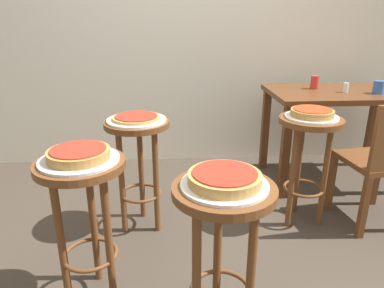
% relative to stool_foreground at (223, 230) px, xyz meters
% --- Properties ---
extents(ground_plane, '(6.00, 6.00, 0.00)m').
position_rel_stool_foreground_xyz_m(ground_plane, '(0.02, 0.46, -0.54)').
color(ground_plane, '#42382D').
extents(stool_foreground, '(0.39, 0.39, 0.72)m').
position_rel_stool_foreground_xyz_m(stool_foreground, '(0.00, 0.00, 0.00)').
color(stool_foreground, brown).
rests_on(stool_foreground, ground_plane).
extents(serving_plate_foreground, '(0.33, 0.33, 0.01)m').
position_rel_stool_foreground_xyz_m(serving_plate_foreground, '(0.00, 0.00, 0.19)').
color(serving_plate_foreground, white).
rests_on(serving_plate_foreground, stool_foreground).
extents(pizza_foreground, '(0.27, 0.27, 0.05)m').
position_rel_stool_foreground_xyz_m(pizza_foreground, '(0.00, 0.00, 0.22)').
color(pizza_foreground, tan).
rests_on(pizza_foreground, serving_plate_foreground).
extents(stool_middle, '(0.39, 0.39, 0.72)m').
position_rel_stool_foreground_xyz_m(stool_middle, '(-0.59, 0.28, 0.00)').
color(stool_middle, brown).
rests_on(stool_middle, ground_plane).
extents(serving_plate_middle, '(0.34, 0.34, 0.01)m').
position_rel_stool_foreground_xyz_m(serving_plate_middle, '(-0.59, 0.28, 0.19)').
color(serving_plate_middle, silver).
rests_on(serving_plate_middle, stool_middle).
extents(pizza_middle, '(0.27, 0.27, 0.05)m').
position_rel_stool_foreground_xyz_m(pizza_middle, '(-0.59, 0.28, 0.22)').
color(pizza_middle, '#B78442').
rests_on(pizza_middle, serving_plate_middle).
extents(stool_leftside, '(0.39, 0.39, 0.72)m').
position_rel_stool_foreground_xyz_m(stool_leftside, '(-0.39, 0.90, 0.00)').
color(stool_leftside, brown).
rests_on(stool_leftside, ground_plane).
extents(serving_plate_leftside, '(0.36, 0.36, 0.01)m').
position_rel_stool_foreground_xyz_m(serving_plate_leftside, '(-0.39, 0.90, 0.19)').
color(serving_plate_leftside, white).
rests_on(serving_plate_leftside, stool_leftside).
extents(pizza_leftside, '(0.29, 0.29, 0.02)m').
position_rel_stool_foreground_xyz_m(pizza_leftside, '(-0.39, 0.90, 0.21)').
color(pizza_leftside, tan).
rests_on(pizza_leftside, serving_plate_leftside).
extents(stool_rear, '(0.39, 0.39, 0.72)m').
position_rel_stool_foreground_xyz_m(stool_rear, '(0.68, 0.90, 0.00)').
color(stool_rear, brown).
rests_on(stool_rear, ground_plane).
extents(serving_plate_rear, '(0.32, 0.32, 0.01)m').
position_rel_stool_foreground_xyz_m(serving_plate_rear, '(0.68, 0.90, 0.19)').
color(serving_plate_rear, white).
rests_on(serving_plate_rear, stool_rear).
extents(pizza_rear, '(0.26, 0.26, 0.05)m').
position_rel_stool_foreground_xyz_m(pizza_rear, '(0.68, 0.90, 0.22)').
color(pizza_rear, '#B78442').
rests_on(pizza_rear, serving_plate_rear).
extents(dining_table, '(1.08, 0.67, 0.76)m').
position_rel_stool_foreground_xyz_m(dining_table, '(1.14, 1.51, 0.11)').
color(dining_table, '#5B3319').
rests_on(dining_table, ground_plane).
extents(cup_near_edge, '(0.08, 0.08, 0.10)m').
position_rel_stool_foreground_xyz_m(cup_near_edge, '(1.38, 1.40, 0.28)').
color(cup_near_edge, '#3360B2').
rests_on(cup_near_edge, dining_table).
extents(cup_far_edge, '(0.06, 0.06, 0.10)m').
position_rel_stool_foreground_xyz_m(cup_far_edge, '(0.97, 1.61, 0.28)').
color(cup_far_edge, red).
rests_on(cup_far_edge, dining_table).
extents(condiment_shaker, '(0.04, 0.04, 0.07)m').
position_rel_stool_foreground_xyz_m(condiment_shaker, '(1.16, 1.46, 0.26)').
color(condiment_shaker, white).
rests_on(condiment_shaker, dining_table).
extents(wooden_chair, '(0.45, 0.45, 0.85)m').
position_rel_stool_foreground_xyz_m(wooden_chair, '(1.14, 0.81, -0.07)').
color(wooden_chair, brown).
rests_on(wooden_chair, ground_plane).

